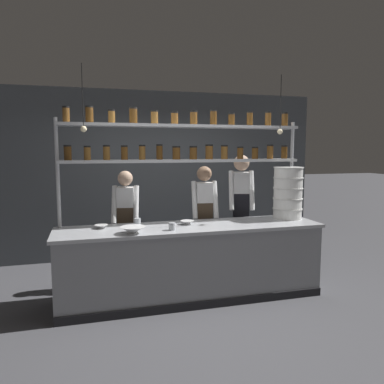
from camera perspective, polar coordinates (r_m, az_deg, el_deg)
ground_plane at (r=4.89m, az=-0.09°, el=-15.78°), size 40.00×40.00×0.00m
back_wall at (r=6.55m, az=-4.95°, el=2.70°), size 5.66×0.12×2.84m
prep_counter at (r=4.73m, az=-0.09°, el=-10.63°), size 3.26×0.76×0.92m
spice_shelf_unit at (r=4.84m, az=-1.16°, el=7.00°), size 3.15×0.28×2.37m
chef_left at (r=5.13m, az=-10.03°, el=-4.36°), size 0.40×0.32×1.57m
chef_center at (r=5.23m, az=1.87°, el=-3.66°), size 0.39×0.31×1.62m
chef_right at (r=5.45m, az=7.46°, el=-2.16°), size 0.42×0.35×1.77m
container_stack at (r=5.21m, az=14.40°, el=-0.12°), size 0.40×0.40×0.70m
prep_bowl_near_left at (r=4.24m, az=-9.01°, el=-5.77°), size 0.29×0.29×0.08m
prep_bowl_center_front at (r=4.58m, az=-13.66°, el=-5.15°), size 0.16×0.16×0.04m
prep_bowl_center_back at (r=4.69m, az=-0.72°, el=-4.68°), size 0.18×0.18×0.05m
serving_cup_front at (r=4.37m, az=-3.04°, el=-5.26°), size 0.08×0.08×0.09m
serving_cup_by_board at (r=4.64m, az=-8.30°, el=-4.56°), size 0.07×0.07×0.10m
pendant_light_row at (r=4.52m, az=-0.48°, el=9.89°), size 2.48×0.07×0.74m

